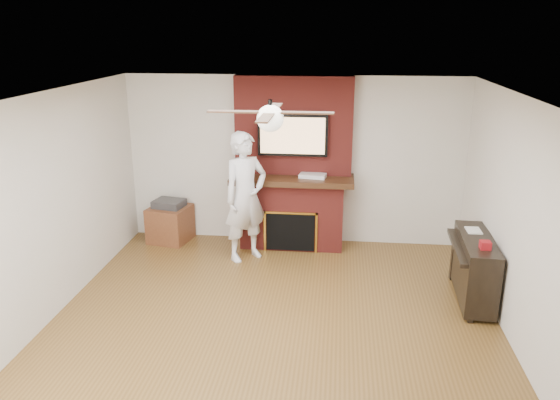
# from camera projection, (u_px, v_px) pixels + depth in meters

# --- Properties ---
(room_shell) EXTENTS (5.36, 5.86, 2.86)m
(room_shell) POSITION_uv_depth(u_px,v_px,m) (271.00, 224.00, 5.51)
(room_shell) COLOR brown
(room_shell) RESTS_ON ground
(fireplace) EXTENTS (1.78, 0.64, 2.50)m
(fireplace) POSITION_uv_depth(u_px,v_px,m) (293.00, 181.00, 8.00)
(fireplace) COLOR maroon
(fireplace) RESTS_ON ground
(tv) EXTENTS (1.00, 0.08, 0.60)m
(tv) POSITION_uv_depth(u_px,v_px,m) (293.00, 135.00, 7.75)
(tv) COLOR black
(tv) RESTS_ON fireplace
(ceiling_fan) EXTENTS (1.21, 1.21, 0.31)m
(ceiling_fan) POSITION_uv_depth(u_px,v_px,m) (270.00, 117.00, 5.19)
(ceiling_fan) COLOR black
(ceiling_fan) RESTS_ON room_shell
(person) EXTENTS (0.79, 0.78, 1.82)m
(person) POSITION_uv_depth(u_px,v_px,m) (246.00, 197.00, 7.53)
(person) COLOR silver
(person) RESTS_ON ground
(side_table) EXTENTS (0.67, 0.67, 0.65)m
(side_table) POSITION_uv_depth(u_px,v_px,m) (170.00, 222.00, 8.35)
(side_table) COLOR #5D301A
(side_table) RESTS_ON ground
(piano) EXTENTS (0.51, 1.24, 0.89)m
(piano) POSITION_uv_depth(u_px,v_px,m) (474.00, 267.00, 6.49)
(piano) COLOR black
(piano) RESTS_ON ground
(cable_box) EXTENTS (0.40, 0.27, 0.05)m
(cable_box) POSITION_uv_depth(u_px,v_px,m) (313.00, 176.00, 7.85)
(cable_box) COLOR silver
(cable_box) RESTS_ON fireplace
(candle_orange) EXTENTS (0.07, 0.07, 0.10)m
(candle_orange) POSITION_uv_depth(u_px,v_px,m) (288.00, 245.00, 8.12)
(candle_orange) COLOR orange
(candle_orange) RESTS_ON ground
(candle_green) EXTENTS (0.06, 0.06, 0.08)m
(candle_green) POSITION_uv_depth(u_px,v_px,m) (286.00, 245.00, 8.15)
(candle_green) COLOR #41742E
(candle_green) RESTS_ON ground
(candle_cream) EXTENTS (0.08, 0.08, 0.10)m
(candle_cream) POSITION_uv_depth(u_px,v_px,m) (304.00, 247.00, 8.04)
(candle_cream) COLOR beige
(candle_cream) RESTS_ON ground
(candle_blue) EXTENTS (0.06, 0.06, 0.08)m
(candle_blue) POSITION_uv_depth(u_px,v_px,m) (303.00, 247.00, 8.07)
(candle_blue) COLOR #2F588F
(candle_blue) RESTS_ON ground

